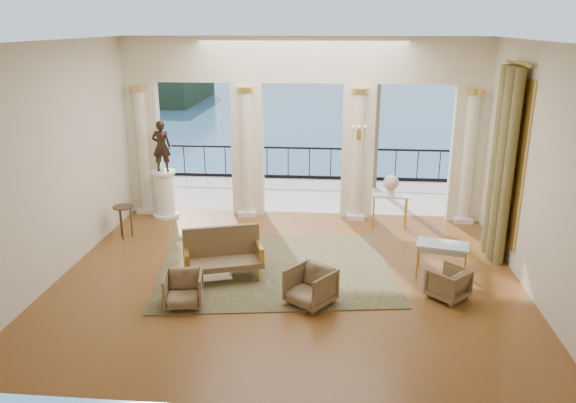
# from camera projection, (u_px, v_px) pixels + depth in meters

# --- Properties ---
(floor) EXTENTS (9.00, 9.00, 0.00)m
(floor) POSITION_uv_depth(u_px,v_px,m) (289.00, 277.00, 11.10)
(floor) COLOR #492F11
(floor) RESTS_ON ground
(room_walls) EXTENTS (9.00, 9.00, 9.00)m
(room_walls) POSITION_uv_depth(u_px,v_px,m) (283.00, 146.00, 9.17)
(room_walls) COLOR beige
(room_walls) RESTS_ON ground
(arcade) EXTENTS (9.00, 0.56, 4.50)m
(arcade) POSITION_uv_depth(u_px,v_px,m) (302.00, 116.00, 13.94)
(arcade) COLOR beige
(arcade) RESTS_ON ground
(terrace) EXTENTS (10.00, 3.60, 0.10)m
(terrace) POSITION_uv_depth(u_px,v_px,m) (306.00, 194.00, 16.62)
(terrace) COLOR #BDB1A1
(terrace) RESTS_ON ground
(balustrade) EXTENTS (9.00, 0.06, 1.03)m
(balustrade) POSITION_uv_depth(u_px,v_px,m) (309.00, 166.00, 18.00)
(balustrade) COLOR black
(balustrade) RESTS_ON terrace
(palm_tree) EXTENTS (2.00, 2.00, 4.50)m
(palm_tree) POSITION_uv_depth(u_px,v_px,m) (379.00, 49.00, 15.95)
(palm_tree) COLOR #4C3823
(palm_tree) RESTS_ON terrace
(headland) EXTENTS (22.00, 18.00, 6.00)m
(headland) POSITION_uv_depth(u_px,v_px,m) (126.00, 79.00, 81.03)
(headland) COLOR black
(headland) RESTS_ON sea
(sea) EXTENTS (160.00, 160.00, 0.00)m
(sea) POSITION_uv_depth(u_px,v_px,m) (332.00, 114.00, 69.85)
(sea) COLOR #2D6193
(sea) RESTS_ON ground
(curtain) EXTENTS (0.33, 1.40, 4.09)m
(curtain) POSITION_uv_depth(u_px,v_px,m) (502.00, 164.00, 11.54)
(curtain) COLOR brown
(curtain) RESTS_ON ground
(window_frame) EXTENTS (0.04, 1.60, 3.40)m
(window_frame) POSITION_uv_depth(u_px,v_px,m) (512.00, 161.00, 11.50)
(window_frame) COLOR gold
(window_frame) RESTS_ON room_walls
(wall_sconce) EXTENTS (0.30, 0.11, 0.33)m
(wall_sconce) POSITION_uv_depth(u_px,v_px,m) (359.00, 134.00, 13.63)
(wall_sconce) COLOR gold
(wall_sconce) RESTS_ON arcade
(rug) EXTENTS (5.13, 4.25, 0.02)m
(rug) POSITION_uv_depth(u_px,v_px,m) (276.00, 269.00, 11.46)
(rug) COLOR #31341A
(rug) RESTS_ON ground
(armchair_a) EXTENTS (0.76, 0.73, 0.68)m
(armchair_a) POSITION_uv_depth(u_px,v_px,m) (183.00, 288.00, 9.89)
(armchair_a) COLOR #433320
(armchair_a) RESTS_ON ground
(armchair_b) EXTENTS (0.99, 0.98, 0.75)m
(armchair_b) POSITION_uv_depth(u_px,v_px,m) (311.00, 285.00, 9.93)
(armchair_b) COLOR #433320
(armchair_b) RESTS_ON ground
(armchair_c) EXTENTS (0.86, 0.86, 0.64)m
(armchair_c) POSITION_uv_depth(u_px,v_px,m) (448.00, 282.00, 10.17)
(armchair_c) COLOR #433320
(armchair_c) RESTS_ON ground
(armchair_d) EXTENTS (0.85, 0.87, 0.69)m
(armchair_d) POSITION_uv_depth(u_px,v_px,m) (240.00, 243.00, 11.90)
(armchair_d) COLOR #433320
(armchair_d) RESTS_ON ground
(settee) EXTENTS (1.64, 1.09, 1.00)m
(settee) POSITION_uv_depth(u_px,v_px,m) (223.00, 254.00, 10.96)
(settee) COLOR #433320
(settee) RESTS_ON ground
(game_table) EXTENTS (1.09, 0.75, 0.68)m
(game_table) POSITION_uv_depth(u_px,v_px,m) (443.00, 247.00, 10.98)
(game_table) COLOR silver
(game_table) RESTS_ON ground
(pedestal) EXTENTS (0.67, 0.67, 1.22)m
(pedestal) POSITION_uv_depth(u_px,v_px,m) (165.00, 195.00, 14.40)
(pedestal) COLOR silver
(pedestal) RESTS_ON ground
(statue) EXTENTS (0.48, 0.33, 1.28)m
(statue) POSITION_uv_depth(u_px,v_px,m) (161.00, 146.00, 14.01)
(statue) COLOR black
(statue) RESTS_ON pedestal
(console_table) EXTENTS (0.90, 0.41, 0.83)m
(console_table) POSITION_uv_depth(u_px,v_px,m) (390.00, 201.00, 13.60)
(console_table) COLOR silver
(console_table) RESTS_ON ground
(urn) EXTENTS (0.37, 0.37, 0.49)m
(urn) POSITION_uv_depth(u_px,v_px,m) (391.00, 184.00, 13.47)
(urn) COLOR white
(urn) RESTS_ON console_table
(side_table) EXTENTS (0.47, 0.47, 0.77)m
(side_table) POSITION_uv_depth(u_px,v_px,m) (123.00, 211.00, 12.96)
(side_table) COLOR black
(side_table) RESTS_ON ground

